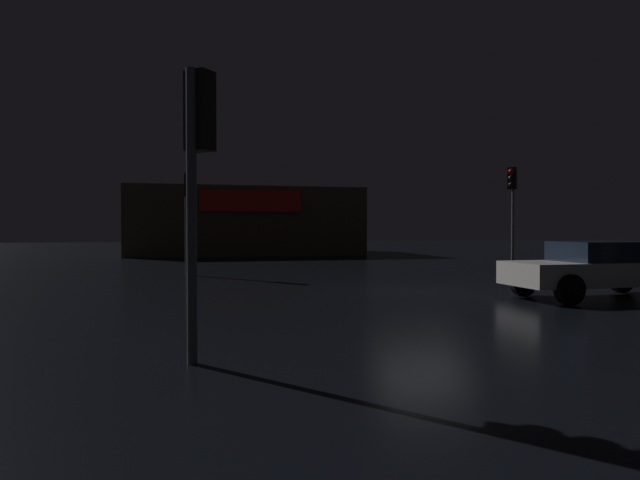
{
  "coord_description": "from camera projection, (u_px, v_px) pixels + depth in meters",
  "views": [
    {
      "loc": [
        -6.02,
        -13.4,
        1.68
      ],
      "look_at": [
        -1.61,
        5.11,
        1.29
      ],
      "focal_mm": 30.29,
      "sensor_mm": 36.0,
      "label": 1
    }
  ],
  "objects": [
    {
      "name": "ground_plane",
      "position": [
        422.0,
        292.0,
        14.46
      ],
      "size": [
        120.0,
        120.0,
        0.0
      ],
      "primitive_type": "plane",
      "color": "black"
    },
    {
      "name": "car_near",
      "position": [
        598.0,
        269.0,
        13.11
      ],
      "size": [
        4.52,
        1.95,
        1.38
      ],
      "color": "silver",
      "rests_on": "ground"
    },
    {
      "name": "traffic_signal_cross_left",
      "position": [
        198.0,
        148.0,
        6.76
      ],
      "size": [
        0.42,
        0.42,
        3.66
      ],
      "color": "#595B60",
      "rests_on": "ground"
    },
    {
      "name": "traffic_signal_opposite",
      "position": [
        189.0,
        204.0,
        19.49
      ],
      "size": [
        0.42,
        0.42,
        3.7
      ],
      "color": "#595B60",
      "rests_on": "ground"
    },
    {
      "name": "traffic_signal_main",
      "position": [
        512.0,
        192.0,
        22.09
      ],
      "size": [
        0.42,
        0.42,
        4.21
      ],
      "color": "#595B60",
      "rests_on": "ground"
    },
    {
      "name": "store_building",
      "position": [
        243.0,
        222.0,
        37.37
      ],
      "size": [
        14.84,
        9.99,
        4.34
      ],
      "color": "brown",
      "rests_on": "ground"
    }
  ]
}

